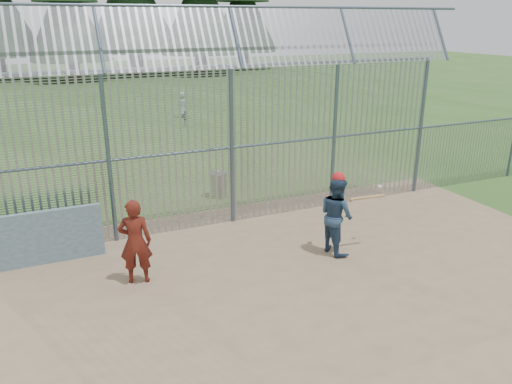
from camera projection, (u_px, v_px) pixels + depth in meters
name	position (u px, v px, depth m)	size (l,w,h in m)	color
ground	(296.00, 282.00, 10.10)	(120.00, 120.00, 0.00)	#2D511E
dirt_infield	(308.00, 293.00, 9.67)	(14.00, 10.00, 0.02)	#756047
dugout_wall	(42.00, 238.00, 10.65)	(2.50, 0.12, 1.20)	#38566B
batter	(336.00, 215.00, 11.12)	(0.86, 0.67, 1.77)	navy
onlooker	(135.00, 242.00, 9.81)	(0.64, 0.42, 1.75)	maroon
bg_kid_standing	(182.00, 105.00, 26.96)	(0.67, 0.43, 1.36)	gray
bg_kid_seated	(186.00, 118.00, 24.74)	(0.47, 0.20, 0.81)	slate
batting_gear	(344.00, 182.00, 10.90)	(1.36, 0.37, 0.68)	red
trash_can	(218.00, 184.00, 14.86)	(0.56, 0.56, 0.82)	gray
backstop_fence	(297.00, 128.00, 12.99)	(20.09, 0.81, 5.30)	#47566B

